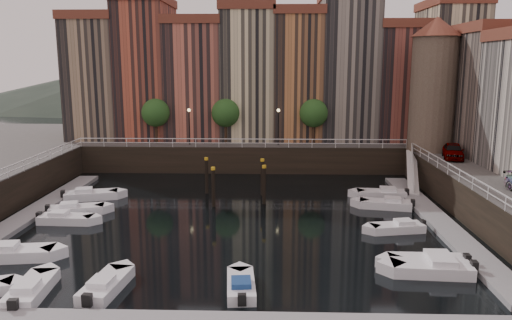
{
  "coord_description": "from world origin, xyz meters",
  "views": [
    {
      "loc": [
        3.25,
        -38.26,
        12.15
      ],
      "look_at": [
        1.92,
        4.0,
        3.93
      ],
      "focal_mm": 35.0,
      "sensor_mm": 36.0,
      "label": 1
    }
  ],
  "objects_px": {
    "boat_left_1": "(14,253)",
    "mooring_pilings": "(237,182)",
    "corner_tower": "(433,82)",
    "boat_left_2": "(65,219)",
    "car_a": "(453,152)",
    "gangway": "(412,169)"
  },
  "relations": [
    {
      "from": "boat_left_1",
      "to": "mooring_pilings",
      "type": "bearing_deg",
      "value": 40.07
    },
    {
      "from": "corner_tower",
      "to": "boat_left_2",
      "type": "height_order",
      "value": "corner_tower"
    },
    {
      "from": "corner_tower",
      "to": "car_a",
      "type": "relative_size",
      "value": 3.06
    },
    {
      "from": "gangway",
      "to": "corner_tower",
      "type": "bearing_deg",
      "value": 57.2
    },
    {
      "from": "boat_left_1",
      "to": "boat_left_2",
      "type": "xyz_separation_m",
      "value": [
        0.27,
        7.26,
        -0.05
      ]
    },
    {
      "from": "gangway",
      "to": "car_a",
      "type": "relative_size",
      "value": 1.84
    },
    {
      "from": "gangway",
      "to": "mooring_pilings",
      "type": "height_order",
      "value": "gangway"
    },
    {
      "from": "boat_left_1",
      "to": "boat_left_2",
      "type": "relative_size",
      "value": 1.15
    },
    {
      "from": "gangway",
      "to": "mooring_pilings",
      "type": "distance_m",
      "value": 17.61
    },
    {
      "from": "boat_left_1",
      "to": "car_a",
      "type": "bearing_deg",
      "value": 21.15
    },
    {
      "from": "boat_left_2",
      "to": "boat_left_1",
      "type": "bearing_deg",
      "value": -90.23
    },
    {
      "from": "mooring_pilings",
      "to": "car_a",
      "type": "xyz_separation_m",
      "value": [
        20.6,
        4.16,
        2.12
      ]
    },
    {
      "from": "boat_left_2",
      "to": "mooring_pilings",
      "type": "bearing_deg",
      "value": 31.2
    },
    {
      "from": "mooring_pilings",
      "to": "boat_left_2",
      "type": "distance_m",
      "value": 14.74
    },
    {
      "from": "gangway",
      "to": "boat_left_2",
      "type": "bearing_deg",
      "value": -158.36
    },
    {
      "from": "boat_left_1",
      "to": "boat_left_2",
      "type": "distance_m",
      "value": 7.26
    },
    {
      "from": "corner_tower",
      "to": "boat_left_1",
      "type": "xyz_separation_m",
      "value": [
        -32.96,
        -23.57,
        -9.81
      ]
    },
    {
      "from": "gangway",
      "to": "mooring_pilings",
      "type": "bearing_deg",
      "value": -164.73
    },
    {
      "from": "car_a",
      "to": "mooring_pilings",
      "type": "bearing_deg",
      "value": -153.43
    },
    {
      "from": "mooring_pilings",
      "to": "boat_left_2",
      "type": "height_order",
      "value": "mooring_pilings"
    },
    {
      "from": "car_a",
      "to": "gangway",
      "type": "bearing_deg",
      "value": -172.36
    },
    {
      "from": "corner_tower",
      "to": "boat_left_2",
      "type": "bearing_deg",
      "value": -153.47
    }
  ]
}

